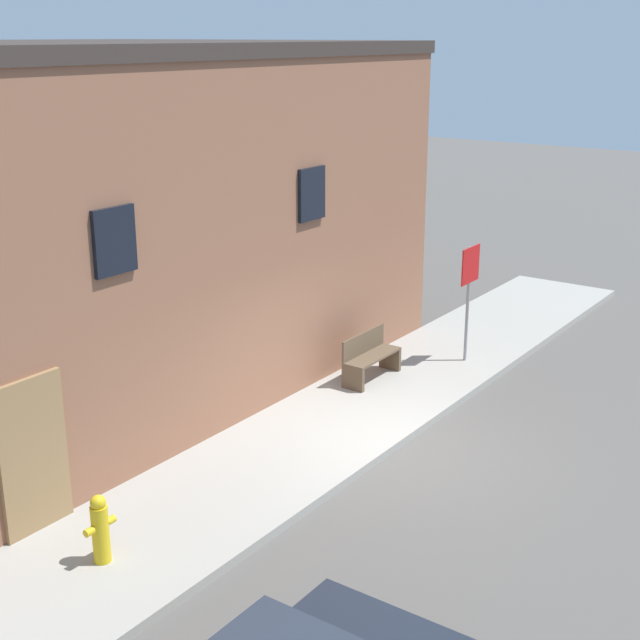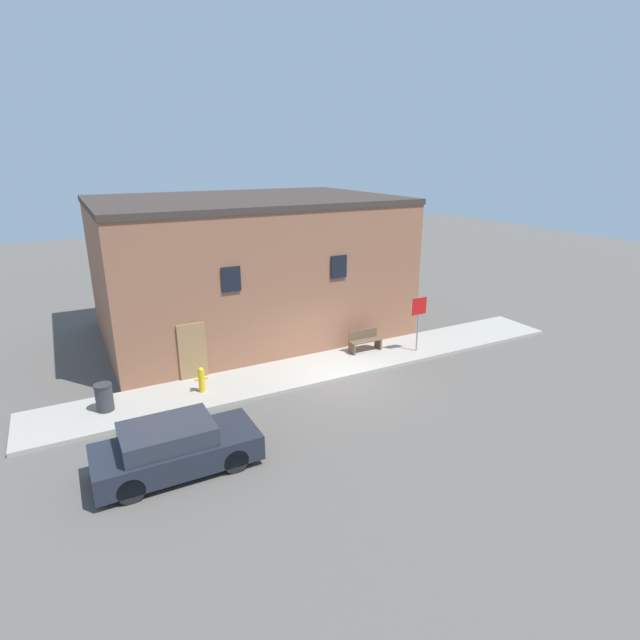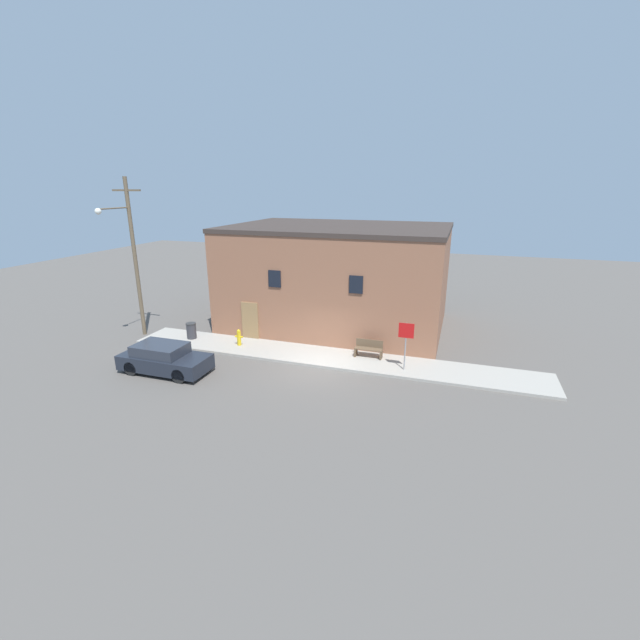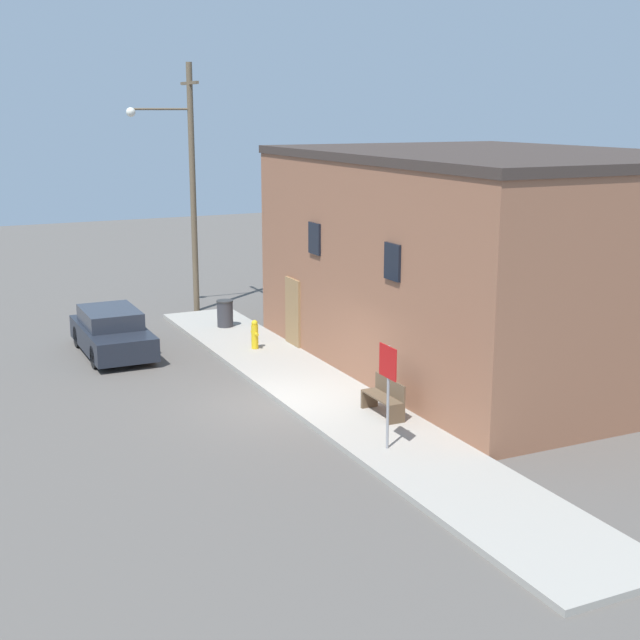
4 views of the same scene
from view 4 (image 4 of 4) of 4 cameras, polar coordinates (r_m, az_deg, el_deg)
The scene contains 9 objects.
ground_plane at distance 22.38m, azimuth -2.58°, elevation -5.48°, with size 80.00×80.00×0.00m, color #56514C.
sidewalk at distance 22.85m, azimuth 0.34°, elevation -4.88°, with size 21.24×2.52×0.13m.
brick_building at distance 25.90m, azimuth 10.82°, elevation 3.85°, with size 12.74×9.04×6.10m.
fire_hydrant at distance 27.01m, azimuth -4.20°, elevation -0.92°, with size 0.45×0.21×0.89m.
stop_sign at distance 18.80m, azimuth 4.37°, elevation -3.65°, with size 0.70×0.06×2.27m.
bench at distance 21.21m, azimuth 4.16°, elevation -4.99°, with size 1.36×0.44×0.87m.
trash_bin at distance 29.86m, azimuth -6.10°, elevation 0.43°, with size 0.56×0.56×0.89m.
utility_pole at distance 32.29m, azimuth -8.46°, elevation 8.92°, with size 1.80×2.37×8.81m.
parked_car at distance 27.54m, azimuth -13.17°, elevation -0.79°, with size 4.16×1.78×1.36m.
Camera 4 is at (19.54, -8.19, 7.20)m, focal length 50.00 mm.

